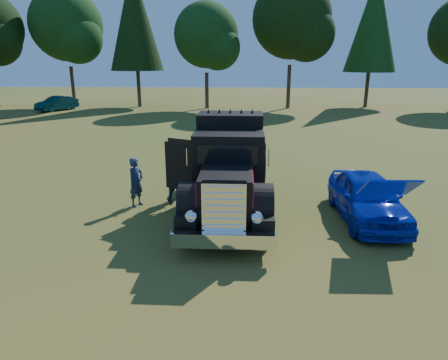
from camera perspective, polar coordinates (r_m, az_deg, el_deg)
ground at (r=11.29m, az=4.17°, el=-7.46°), size 120.00×120.00×0.00m
treeline at (r=37.89m, az=-0.57°, el=21.48°), size 72.10×24.04×13.84m
diamond_t_truck at (r=12.37m, az=0.70°, el=1.09°), size 3.27×7.16×3.00m
hotrod_coupe at (r=12.63m, az=19.79°, el=-2.32°), size 1.77×4.27×1.89m
spectator_near at (r=13.29m, az=-12.45°, el=-0.31°), size 0.62×0.70×1.61m
spectator_far at (r=13.50m, az=-6.40°, el=1.03°), size 1.16×1.21×1.97m
distant_teal_car at (r=41.33m, az=-22.77°, el=10.06°), size 3.08×4.26×1.34m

